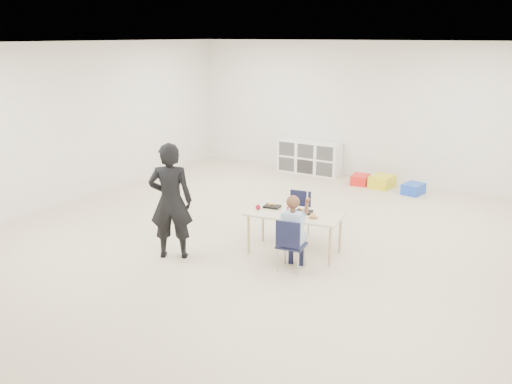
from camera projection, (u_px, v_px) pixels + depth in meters
The scene contains 16 objects.
room at pixel (252, 150), 7.32m from camera, with size 9.00×9.02×2.80m.
table at pixel (294, 233), 7.42m from camera, with size 1.35×0.81×0.58m.
chair_near at pixel (292, 244), 6.87m from camera, with size 0.34×0.32×0.70m, color black, non-canonical shape.
chair_far at pixel (297, 216), 7.93m from camera, with size 0.34×0.32×0.70m, color black, non-canonical shape.
child at pixel (292, 229), 6.81m from camera, with size 0.47×0.47×1.10m, color #9CB9D4, non-canonical shape.
lunch_tray_near at pixel (304, 212), 7.34m from camera, with size 0.22×0.16×0.03m, color black.
lunch_tray_far at pixel (272, 206), 7.57m from camera, with size 0.22×0.16×0.03m, color black.
milk_carton at pixel (292, 212), 7.22m from camera, with size 0.07×0.07×0.10m, color white.
bread_roll at pixel (313, 216), 7.12m from camera, with size 0.09×0.09×0.07m, color tan.
apple_near at pixel (289, 208), 7.42m from camera, with size 0.07×0.07×0.07m, color maroon.
apple_far at pixel (258, 207), 7.47m from camera, with size 0.07×0.07×0.07m, color maroon.
cubby_shelf at pixel (309, 157), 11.72m from camera, with size 1.40×0.40×0.70m, color white.
adult at pixel (171, 201), 7.16m from camera, with size 0.58×0.38×1.58m, color black.
bin_red at pixel (360, 180), 10.90m from camera, with size 0.31×0.40×0.20m, color red.
bin_yellow at pixel (382, 182), 10.66m from camera, with size 0.38×0.49×0.24m, color yellow.
bin_blue at pixel (413, 189), 10.23m from camera, with size 0.32×0.42×0.20m, color blue.
Camera 1 is at (3.78, -6.11, 2.91)m, focal length 38.00 mm.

